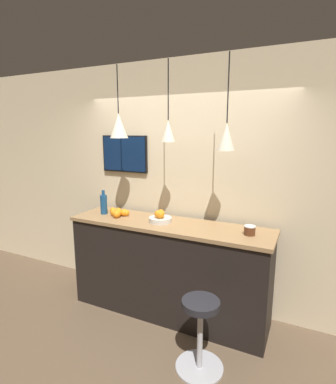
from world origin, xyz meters
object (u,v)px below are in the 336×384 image
spread_jar (250,230)px  bar_stool (200,327)px  mounted_tv (125,154)px  fruit_bowl (160,217)px  juice_bottle (104,204)px

spread_jar → bar_stool: bearing=-112.3°
mounted_tv → fruit_bowl: bearing=-27.4°
bar_stool → mounted_tv: bearing=144.7°
fruit_bowl → mounted_tv: size_ratio=0.39×
fruit_bowl → spread_jar: 0.98m
fruit_bowl → spread_jar: fruit_bowl is taller
juice_bottle → spread_jar: bearing=0.0°
spread_jar → fruit_bowl: bearing=-179.8°
spread_jar → mounted_tv: (-1.68, 0.36, 0.67)m
juice_bottle → spread_jar: 1.76m
spread_jar → mounted_tv: bearing=167.9°
bar_stool → juice_bottle: juice_bottle is taller
bar_stool → mounted_tv: (-1.41, 1.00, 1.40)m
bar_stool → juice_bottle: size_ratio=2.25×
bar_stool → juice_bottle: bearing=156.8°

